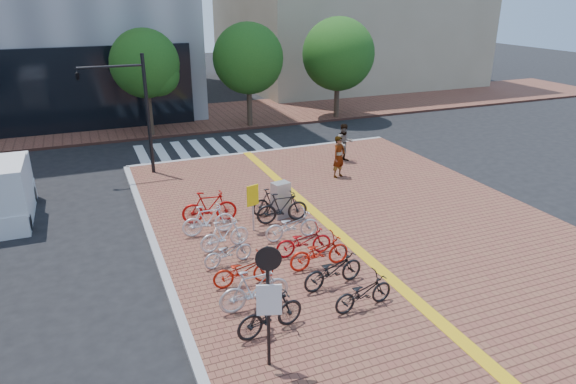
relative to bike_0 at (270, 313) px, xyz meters
name	(u,v)px	position (x,y,z in m)	size (l,w,h in m)	color
ground	(306,272)	(2.09, 2.53, -0.70)	(120.00, 120.00, 0.00)	black
sidewalk	(508,344)	(5.09, -2.47, -0.62)	(14.00, 34.00, 0.15)	brown
tactile_strip	(475,352)	(4.09, -2.47, -0.54)	(0.40, 34.00, 0.01)	gold
kerb_north	(265,152)	(5.09, 14.53, -0.62)	(14.00, 0.25, 0.15)	gray
far_sidewalk	(175,120)	(2.09, 23.53, -0.62)	(70.00, 8.00, 0.15)	brown
crosswalk	(209,148)	(2.59, 16.53, -0.69)	(7.50, 4.00, 0.01)	silver
street_trees	(265,59)	(7.13, 19.98, 3.40)	(16.20, 4.60, 6.35)	#38281E
bike_0	(270,313)	(0.00, 0.00, 0.00)	(0.51, 1.82, 1.09)	black
bike_1	(254,289)	(-0.03, 1.12, 0.03)	(0.54, 1.92, 1.16)	silver
bike_2	(243,270)	(0.06, 2.33, -0.09)	(0.61, 1.74, 0.92)	#AD1C0C
bike_3	(228,252)	(-0.01, 3.62, -0.13)	(0.56, 1.60, 0.84)	#BBBCC1
bike_4	(225,235)	(0.16, 4.63, -0.04)	(0.48, 1.69, 1.01)	white
bike_5	(208,220)	(-0.06, 5.88, -0.01)	(0.51, 1.80, 1.08)	white
bike_6	(209,207)	(0.23, 6.84, 0.04)	(0.55, 1.95, 1.17)	#B20F0C
bike_7	(363,292)	(2.61, 0.08, -0.09)	(0.61, 1.75, 0.92)	black
bike_8	(333,270)	(2.36, 1.34, -0.04)	(0.67, 1.92, 1.01)	black
bike_9	(319,252)	(2.46, 2.44, -0.04)	(0.67, 1.92, 1.01)	red
bike_10	(304,241)	(2.34, 3.32, -0.07)	(0.63, 1.81, 0.95)	#AB0C11
bike_11	(292,226)	(2.42, 4.48, -0.05)	(0.65, 1.87, 0.98)	silver
bike_12	(282,207)	(2.63, 5.86, 0.02)	(0.54, 1.89, 1.14)	black
bike_13	(273,200)	(2.61, 6.75, -0.03)	(0.48, 1.70, 1.02)	black
pedestrian_a	(339,157)	(6.74, 9.44, 0.38)	(0.68, 0.44, 1.86)	gray
pedestrian_b	(344,143)	(8.05, 11.37, 0.37)	(0.90, 0.70, 1.84)	#4A4C5E
utility_box	(281,200)	(2.76, 6.32, 0.12)	(0.61, 0.45, 1.34)	#B5B4B9
yellow_sign	(253,199)	(1.45, 5.56, 0.62)	(0.45, 0.18, 1.69)	#B7B7BC
notice_sign	(269,293)	(-0.43, -1.11, 1.32)	(0.53, 0.21, 2.96)	black
traffic_light_pole	(116,94)	(-2.05, 13.21, 3.12)	(2.85, 1.10, 5.32)	black
box_truck	(3,191)	(-6.56, 10.25, 0.40)	(1.82, 4.06, 2.34)	silver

